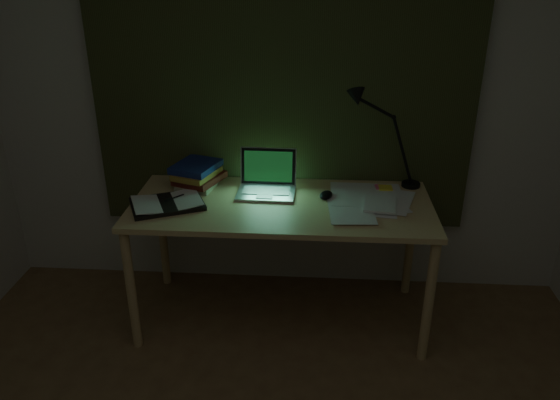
% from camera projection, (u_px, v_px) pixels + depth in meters
% --- Properties ---
extents(wall_back, '(3.50, 0.00, 2.50)m').
position_uv_depth(wall_back, '(283.00, 92.00, 3.15)').
color(wall_back, beige).
rests_on(wall_back, ground).
extents(curtain, '(2.20, 0.06, 2.00)m').
position_uv_depth(curtain, '(282.00, 59.00, 3.04)').
color(curtain, '#35381C').
rests_on(curtain, wall_back).
extents(desk, '(1.64, 0.72, 0.75)m').
position_uv_depth(desk, '(281.00, 262.00, 3.12)').
color(desk, tan).
rests_on(desk, floor).
extents(laptop, '(0.33, 0.37, 0.23)m').
position_uv_depth(laptop, '(266.00, 176.00, 3.02)').
color(laptop, silver).
rests_on(laptop, desk).
extents(open_textbook, '(0.45, 0.40, 0.03)m').
position_uv_depth(open_textbook, '(167.00, 203.00, 2.93)').
color(open_textbook, silver).
rests_on(open_textbook, desk).
extents(book_stack, '(0.28, 0.31, 0.14)m').
position_uv_depth(book_stack, '(198.00, 175.00, 3.15)').
color(book_stack, silver).
rests_on(book_stack, desk).
extents(loose_papers, '(0.46, 0.47, 0.02)m').
position_uv_depth(loose_papers, '(369.00, 203.00, 2.95)').
color(loose_papers, white).
rests_on(loose_papers, desk).
extents(mouse, '(0.10, 0.12, 0.04)m').
position_uv_depth(mouse, '(326.00, 195.00, 3.01)').
color(mouse, black).
rests_on(mouse, desk).
extents(sticky_yellow, '(0.08, 0.08, 0.02)m').
position_uv_depth(sticky_yellow, '(385.00, 188.00, 3.13)').
color(sticky_yellow, yellow).
rests_on(sticky_yellow, desk).
extents(sticky_pink, '(0.07, 0.07, 0.01)m').
position_uv_depth(sticky_pink, '(381.00, 188.00, 3.14)').
color(sticky_pink, '#FF638E').
rests_on(sticky_pink, desk).
extents(desk_lamp, '(0.43, 0.36, 0.58)m').
position_uv_depth(desk_lamp, '(416.00, 139.00, 3.06)').
color(desk_lamp, black).
rests_on(desk_lamp, desk).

